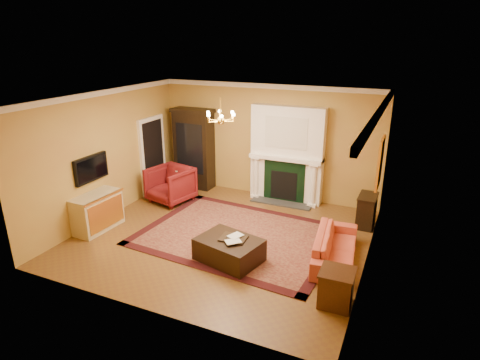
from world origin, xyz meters
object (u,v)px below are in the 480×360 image
Objects in this scene: china_cabinet at (194,150)px; end_table at (336,289)px; leather_ottoman at (229,250)px; commode at (97,212)px; console_table at (366,211)px; coral_sofa at (336,243)px; wingback_armchair at (170,183)px; pedestal_table at (182,180)px.

china_cabinet is 3.69× the size of end_table.
commode is at bearing -167.31° from leather_ottoman.
china_cabinet is at bearing 81.88° from commode.
console_table is 0.61× the size of leather_ottoman.
end_table is 0.81× the size of console_table.
leather_ottoman is at bearing 108.38° from coral_sofa.
pedestal_table is at bearing 95.72° from wingback_armchair.
pedestal_table is at bearing 147.26° from end_table.
pedestal_table reaches higher than end_table.
commode is (-0.62, -3.30, -0.66)m from china_cabinet.
pedestal_table reaches higher than console_table.
commode reaches higher than pedestal_table.
console_table is at bearing 19.88° from wingback_armchair.
wingback_armchair is 0.54× the size of coral_sofa.
wingback_armchair is 0.46m from pedestal_table.
china_cabinet is 4.99m from console_table.
end_table is at bearing -0.46° from leather_ottoman.
china_cabinet is 3.42m from commode.
wingback_armchair reaches higher than pedestal_table.
china_cabinet is 2.77× the size of pedestal_table.
wingback_armchair is 1.42× the size of console_table.
commode reaches higher than coral_sofa.
commode reaches higher than leather_ottoman.
wingback_armchair reaches higher than leather_ottoman.
coral_sofa is 1.61× the size of leather_ottoman.
pedestal_table reaches higher than coral_sofa.
console_table is at bearing -16.95° from coral_sofa.
pedestal_table is 4.81m from coral_sofa.
china_cabinet is 3.00× the size of console_table.
pedestal_table is 4.84m from console_table.
console_table is at bearing 27.88° from commode.
pedestal_table reaches higher than leather_ottoman.
end_table is (4.84, -2.62, -0.22)m from wingback_armchair.
end_table reaches higher than leather_ottoman.
commode is at bearing 173.97° from end_table.
end_table is at bearing -89.88° from console_table.
china_cabinet is at bearing 102.61° from wingback_armchair.
pedestal_table is 1.08× the size of console_table.
leather_ottoman is at bearing -24.49° from wingback_armchair.
end_table is (4.83, -3.87, -0.79)m from china_cabinet.
coral_sofa is 1.83m from console_table.
wingback_armchair is at bearing 76.03° from commode.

